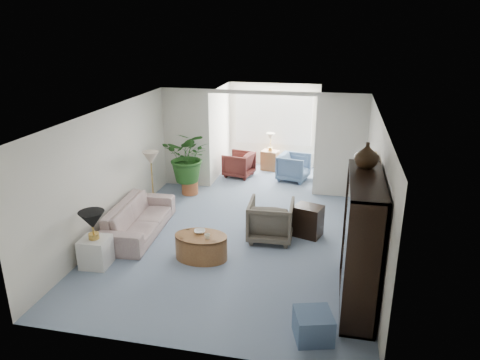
% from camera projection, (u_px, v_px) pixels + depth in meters
% --- Properties ---
extents(floor, '(6.00, 6.00, 0.00)m').
position_uv_depth(floor, '(233.00, 244.00, 8.62)').
color(floor, gray).
rests_on(floor, ground).
extents(sunroom_floor, '(2.60, 2.60, 0.00)m').
position_uv_depth(sunroom_floor, '(267.00, 176.00, 12.40)').
color(sunroom_floor, gray).
rests_on(sunroom_floor, ground).
extents(back_pier_left, '(1.20, 0.12, 2.50)m').
position_uv_depth(back_pier_left, '(186.00, 138.00, 11.35)').
color(back_pier_left, silver).
rests_on(back_pier_left, ground).
extents(back_pier_right, '(1.20, 0.12, 2.50)m').
position_uv_depth(back_pier_right, '(340.00, 147.00, 10.60)').
color(back_pier_right, silver).
rests_on(back_pier_right, ground).
extents(back_header, '(2.60, 0.12, 0.10)m').
position_uv_depth(back_header, '(262.00, 93.00, 10.57)').
color(back_header, silver).
rests_on(back_header, back_pier_left).
extents(window_pane, '(2.20, 0.02, 1.50)m').
position_uv_depth(window_pane, '(274.00, 118.00, 12.93)').
color(window_pane, white).
extents(window_blinds, '(2.20, 0.02, 1.50)m').
position_uv_depth(window_blinds, '(273.00, 119.00, 12.91)').
color(window_blinds, white).
extents(framed_picture, '(0.04, 0.50, 0.40)m').
position_uv_depth(framed_picture, '(376.00, 170.00, 7.48)').
color(framed_picture, '#B3A68F').
extents(sofa, '(0.97, 2.21, 0.63)m').
position_uv_depth(sofa, '(139.00, 218.00, 8.99)').
color(sofa, '#BFB4A1').
rests_on(sofa, ground).
extents(end_table, '(0.49, 0.49, 0.52)m').
position_uv_depth(end_table, '(96.00, 252.00, 7.80)').
color(end_table, silver).
rests_on(end_table, ground).
extents(table_lamp, '(0.44, 0.44, 0.30)m').
position_uv_depth(table_lamp, '(92.00, 220.00, 7.60)').
color(table_lamp, black).
rests_on(table_lamp, end_table).
extents(floor_lamp, '(0.36, 0.36, 0.28)m').
position_uv_depth(floor_lamp, '(151.00, 158.00, 9.72)').
color(floor_lamp, beige).
rests_on(floor_lamp, ground).
extents(coffee_table, '(1.21, 1.21, 0.45)m').
position_uv_depth(coffee_table, '(201.00, 247.00, 8.05)').
color(coffee_table, olive).
rests_on(coffee_table, ground).
extents(coffee_bowl, '(0.25, 0.25, 0.05)m').
position_uv_depth(coffee_bowl, '(200.00, 232.00, 8.07)').
color(coffee_bowl, silver).
rests_on(coffee_bowl, coffee_table).
extents(coffee_cup, '(0.12, 0.12, 0.09)m').
position_uv_depth(coffee_cup, '(207.00, 236.00, 7.84)').
color(coffee_cup, silver).
rests_on(coffee_cup, coffee_table).
extents(wingback_chair, '(0.88, 0.90, 0.79)m').
position_uv_depth(wingback_chair, '(271.00, 220.00, 8.72)').
color(wingback_chair, '#605A4C').
rests_on(wingback_chair, ground).
extents(side_table_dark, '(0.62, 0.56, 0.62)m').
position_uv_depth(side_table_dark, '(308.00, 221.00, 8.89)').
color(side_table_dark, black).
rests_on(side_table_dark, ground).
extents(entertainment_cabinet, '(0.48, 1.79, 1.99)m').
position_uv_depth(entertainment_cabinet, '(361.00, 243.00, 6.54)').
color(entertainment_cabinet, black).
rests_on(entertainment_cabinet, ground).
extents(cabinet_urn, '(0.36, 0.36, 0.38)m').
position_uv_depth(cabinet_urn, '(367.00, 155.00, 6.61)').
color(cabinet_urn, black).
rests_on(cabinet_urn, entertainment_cabinet).
extents(ottoman, '(0.60, 0.60, 0.39)m').
position_uv_depth(ottoman, '(313.00, 326.00, 6.01)').
color(ottoman, slate).
rests_on(ottoman, ground).
extents(plant_pot, '(0.40, 0.40, 0.32)m').
position_uv_depth(plant_pot, '(190.00, 187.00, 11.12)').
color(plant_pot, '#AA5931').
rests_on(plant_pot, ground).
extents(house_plant, '(1.15, 1.00, 1.28)m').
position_uv_depth(house_plant, '(189.00, 156.00, 10.85)').
color(house_plant, '#25561D').
rests_on(house_plant, plant_pot).
extents(sunroom_chair_blue, '(0.92, 0.90, 0.71)m').
position_uv_depth(sunroom_chair_blue, '(294.00, 167.00, 12.02)').
color(sunroom_chair_blue, slate).
rests_on(sunroom_chair_blue, ground).
extents(sunroom_chair_maroon, '(0.87, 0.86, 0.67)m').
position_uv_depth(sunroom_chair_maroon, '(239.00, 164.00, 12.32)').
color(sunroom_chair_maroon, '#541E1C').
rests_on(sunroom_chair_maroon, ground).
extents(sunroom_table, '(0.52, 0.44, 0.56)m').
position_uv_depth(sunroom_table, '(270.00, 160.00, 12.88)').
color(sunroom_table, olive).
rests_on(sunroom_table, ground).
extents(shelf_clutter, '(0.30, 1.17, 1.06)m').
position_uv_depth(shelf_clutter, '(358.00, 238.00, 6.47)').
color(shelf_clutter, '#2A2724').
rests_on(shelf_clutter, entertainment_cabinet).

